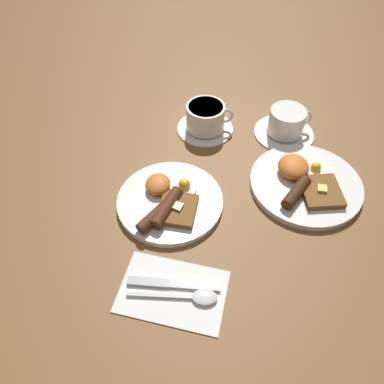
{
  "coord_description": "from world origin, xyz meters",
  "views": [
    {
      "loc": [
        0.51,
        0.11,
        0.64
      ],
      "look_at": [
        -0.02,
        0.05,
        0.03
      ],
      "focal_mm": 35.0,
      "sensor_mm": 36.0,
      "label": 1
    }
  ],
  "objects_px": {
    "knife": "(168,284)",
    "spoon": "(195,297)",
    "teacup_near": "(206,119)",
    "teacup_far": "(286,124)",
    "breakfast_plate_near": "(169,201)",
    "breakfast_plate_far": "(305,182)"
  },
  "relations": [
    {
      "from": "knife",
      "to": "teacup_far",
      "type": "bearing_deg",
      "value": 61.49
    },
    {
      "from": "teacup_far",
      "to": "spoon",
      "type": "distance_m",
      "value": 0.52
    },
    {
      "from": "teacup_far",
      "to": "spoon",
      "type": "relative_size",
      "value": 0.93
    },
    {
      "from": "breakfast_plate_near",
      "to": "breakfast_plate_far",
      "type": "bearing_deg",
      "value": 107.51
    },
    {
      "from": "teacup_far",
      "to": "breakfast_plate_near",
      "type": "bearing_deg",
      "value": -43.3
    },
    {
      "from": "teacup_near",
      "to": "spoon",
      "type": "relative_size",
      "value": 0.89
    },
    {
      "from": "knife",
      "to": "teacup_near",
      "type": "bearing_deg",
      "value": 84.92
    },
    {
      "from": "teacup_near",
      "to": "knife",
      "type": "distance_m",
      "value": 0.46
    },
    {
      "from": "teacup_far",
      "to": "spoon",
      "type": "height_order",
      "value": "teacup_far"
    },
    {
      "from": "knife",
      "to": "spoon",
      "type": "xyz_separation_m",
      "value": [
        0.02,
        0.05,
        0.0
      ]
    },
    {
      "from": "breakfast_plate_far",
      "to": "knife",
      "type": "height_order",
      "value": "breakfast_plate_far"
    },
    {
      "from": "breakfast_plate_near",
      "to": "spoon",
      "type": "relative_size",
      "value": 1.39
    },
    {
      "from": "teacup_near",
      "to": "teacup_far",
      "type": "relative_size",
      "value": 0.95
    },
    {
      "from": "breakfast_plate_far",
      "to": "teacup_far",
      "type": "xyz_separation_m",
      "value": [
        -0.18,
        -0.04,
        0.02
      ]
    },
    {
      "from": "teacup_near",
      "to": "knife",
      "type": "bearing_deg",
      "value": -2.8
    },
    {
      "from": "breakfast_plate_far",
      "to": "spoon",
      "type": "distance_m",
      "value": 0.37
    },
    {
      "from": "knife",
      "to": "spoon",
      "type": "height_order",
      "value": "spoon"
    },
    {
      "from": "breakfast_plate_near",
      "to": "teacup_near",
      "type": "distance_m",
      "value": 0.27
    },
    {
      "from": "spoon",
      "to": "breakfast_plate_far",
      "type": "bearing_deg",
      "value": 50.37
    },
    {
      "from": "breakfast_plate_near",
      "to": "spoon",
      "type": "distance_m",
      "value": 0.23
    },
    {
      "from": "teacup_far",
      "to": "knife",
      "type": "distance_m",
      "value": 0.52
    },
    {
      "from": "spoon",
      "to": "knife",
      "type": "bearing_deg",
      "value": 154.12
    }
  ]
}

